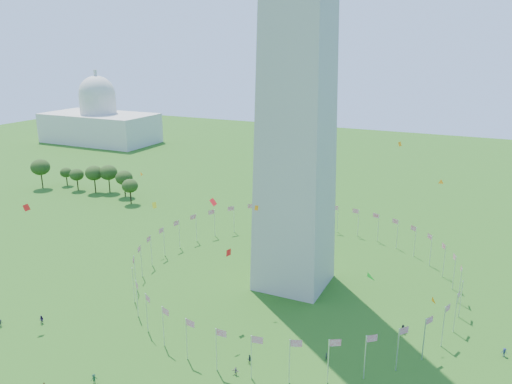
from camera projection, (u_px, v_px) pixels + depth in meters
flag_ring at (294, 267)px, 127.74m from camera, size 80.24×80.24×9.00m
capitol_building at (98, 105)px, 308.73m from camera, size 70.00×35.00×46.00m
kites_aloft at (278, 246)px, 95.66m from camera, size 108.39×61.44×40.65m
tree_line_west at (89, 180)px, 206.04m from camera, size 55.46×15.53×12.41m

